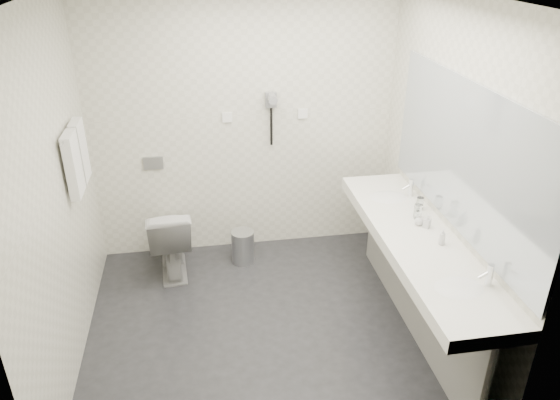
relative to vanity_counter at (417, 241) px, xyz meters
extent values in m
plane|color=#222327|center=(-1.12, 0.20, -0.80)|extent=(2.80, 2.80, 0.00)
plane|color=silver|center=(-1.12, 1.50, 0.45)|extent=(2.80, 0.00, 2.80)
plane|color=silver|center=(-1.12, -1.10, 0.45)|extent=(2.80, 0.00, 2.80)
plane|color=silver|center=(-2.52, 0.20, 0.45)|extent=(0.00, 2.60, 2.60)
plane|color=silver|center=(0.27, 0.20, 0.45)|extent=(0.00, 2.60, 2.60)
cube|color=white|center=(0.00, 0.00, 0.00)|extent=(0.55, 2.20, 0.10)
cube|color=gray|center=(0.02, 0.00, -0.42)|extent=(0.03, 2.15, 0.75)
cylinder|color=silver|center=(0.05, -1.04, -0.42)|extent=(0.06, 0.06, 0.75)
cylinder|color=silver|center=(0.05, 1.04, -0.42)|extent=(0.06, 0.06, 0.75)
cube|color=#B2BCC6|center=(0.26, 0.00, 0.65)|extent=(0.02, 2.20, 1.05)
ellipsoid|color=white|center=(0.00, -0.65, 0.04)|extent=(0.40, 0.31, 0.05)
ellipsoid|color=white|center=(0.00, 0.65, 0.04)|extent=(0.40, 0.31, 0.05)
cylinder|color=silver|center=(0.19, -0.65, 0.12)|extent=(0.04, 0.04, 0.15)
cylinder|color=silver|center=(0.19, 0.65, 0.12)|extent=(0.04, 0.04, 0.15)
imported|color=silver|center=(0.11, 0.11, 0.10)|extent=(0.07, 0.07, 0.11)
imported|color=silver|center=(0.07, 0.15, 0.09)|extent=(0.09, 0.09, 0.08)
imported|color=silver|center=(0.11, -0.14, 0.11)|extent=(0.06, 0.06, 0.12)
cylinder|color=silver|center=(0.10, 0.26, 0.11)|extent=(0.08, 0.08, 0.12)
cylinder|color=silver|center=(0.17, 0.39, 0.10)|extent=(0.06, 0.06, 0.11)
imported|color=white|center=(-1.87, 1.13, -0.46)|extent=(0.42, 0.70, 0.69)
cube|color=#B2B5BA|center=(-1.98, 1.49, 0.15)|extent=(0.18, 0.02, 0.12)
cylinder|color=#B2B5BA|center=(-1.20, 1.17, -0.65)|extent=(0.24, 0.24, 0.31)
cylinder|color=#B2B5BA|center=(-1.20, 1.17, -0.48)|extent=(0.22, 0.22, 0.02)
cylinder|color=silver|center=(-2.47, 0.75, 0.75)|extent=(0.02, 0.62, 0.02)
cube|color=white|center=(-2.46, 0.61, 0.53)|extent=(0.07, 0.24, 0.48)
cube|color=white|center=(-2.46, 0.89, 0.53)|extent=(0.07, 0.24, 0.48)
cube|color=gray|center=(-0.88, 1.47, 0.70)|extent=(0.10, 0.04, 0.14)
cylinder|color=gray|center=(-0.88, 1.40, 0.73)|extent=(0.08, 0.14, 0.08)
cylinder|color=black|center=(-0.88, 1.46, 0.45)|extent=(0.02, 0.02, 0.35)
cube|color=white|center=(-1.27, 1.49, 0.55)|extent=(0.09, 0.02, 0.09)
cube|color=white|center=(-0.57, 1.49, 0.55)|extent=(0.09, 0.02, 0.09)
camera|label=1|loc=(-1.55, -3.14, 2.03)|focal=33.83mm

